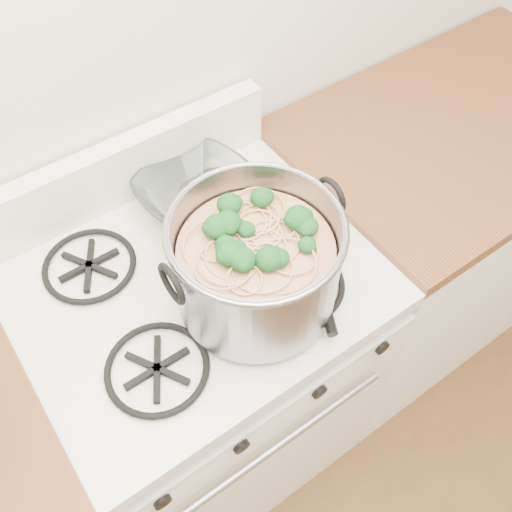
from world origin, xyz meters
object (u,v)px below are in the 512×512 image
at_px(gas_range, 208,372).
at_px(glass_bowl, 199,198).
at_px(spatula, 306,234).
at_px(stock_pot, 256,264).

bearing_deg(gas_range, glass_bowl, 53.95).
distance_m(gas_range, spatula, 0.56).
bearing_deg(stock_pot, glass_bowl, 82.01).
distance_m(gas_range, stock_pot, 0.61).
xyz_separation_m(stock_pot, spatula, (0.18, 0.06, -0.09)).
bearing_deg(glass_bowl, stock_pot, -97.99).
xyz_separation_m(gas_range, stock_pot, (0.08, -0.12, 0.59)).
bearing_deg(spatula, glass_bowl, 147.12).
height_order(gas_range, glass_bowl, glass_bowl).
relative_size(gas_range, glass_bowl, 8.64).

